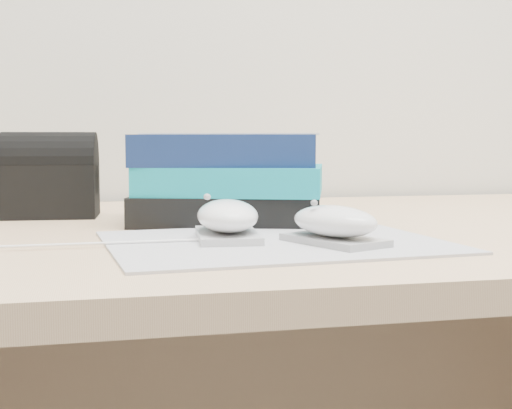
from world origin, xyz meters
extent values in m
cube|color=tan|center=(0.00, 1.58, 0.71)|extent=(1.60, 0.80, 0.03)
cube|color=tan|center=(0.00, 1.96, 0.35)|extent=(1.52, 0.03, 0.35)
cube|color=gray|center=(-0.08, 1.41, 0.73)|extent=(0.37, 0.30, 0.00)
cube|color=#AEAEB1|center=(-0.13, 1.43, 0.74)|extent=(0.07, 0.12, 0.01)
ellipsoid|color=white|center=(-0.13, 1.43, 0.76)|extent=(0.08, 0.12, 0.03)
ellipsoid|color=#9A9A9D|center=(-0.15, 1.43, 0.78)|extent=(0.01, 0.01, 0.01)
cube|color=#969698|center=(-0.03, 1.38, 0.74)|extent=(0.10, 0.12, 0.01)
ellipsoid|color=white|center=(-0.03, 1.38, 0.76)|extent=(0.10, 0.12, 0.03)
ellipsoid|color=gray|center=(-0.05, 1.38, 0.78)|extent=(0.01, 0.01, 0.01)
cylinder|color=white|center=(-0.26, 1.42, 0.73)|extent=(0.21, 0.01, 0.00)
cube|color=black|center=(-0.09, 1.62, 0.75)|extent=(0.28, 0.25, 0.04)
cube|color=#0E92A1|center=(-0.09, 1.61, 0.79)|extent=(0.28, 0.25, 0.04)
cube|color=#11224F|center=(-0.09, 1.62, 0.83)|extent=(0.27, 0.24, 0.04)
cube|color=silver|center=(-0.09, 1.60, 0.85)|extent=(0.23, 0.11, 0.00)
cube|color=black|center=(-0.33, 1.74, 0.77)|extent=(0.14, 0.10, 0.07)
cylinder|color=black|center=(-0.33, 1.74, 0.81)|extent=(0.14, 0.10, 0.09)
camera|label=1|loc=(-0.27, 0.69, 0.84)|focal=50.00mm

